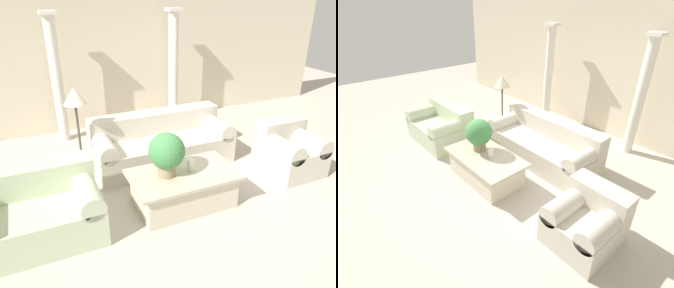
# 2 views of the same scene
# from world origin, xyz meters

# --- Properties ---
(ground_plane) EXTENTS (16.00, 16.00, 0.00)m
(ground_plane) POSITION_xyz_m (0.00, 0.00, 0.00)
(ground_plane) COLOR #BCB2A3
(wall_back) EXTENTS (10.00, 0.06, 3.20)m
(wall_back) POSITION_xyz_m (0.00, 2.86, 1.60)
(wall_back) COLOR beige
(wall_back) RESTS_ON ground_plane
(sofa_long) EXTENTS (2.21, 0.93, 0.79)m
(sofa_long) POSITION_xyz_m (0.07, 0.87, 0.33)
(sofa_long) COLOR beige
(sofa_long) RESTS_ON ground_plane
(loveseat) EXTENTS (1.37, 0.93, 0.79)m
(loveseat) POSITION_xyz_m (-1.91, -0.25, 0.34)
(loveseat) COLOR beige
(loveseat) RESTS_ON ground_plane
(coffee_table) EXTENTS (1.40, 0.82, 0.47)m
(coffee_table) POSITION_xyz_m (-0.13, -0.37, 0.24)
(coffee_table) COLOR beige
(coffee_table) RESTS_ON ground_plane
(potted_plant) EXTENTS (0.46, 0.46, 0.57)m
(potted_plant) POSITION_xyz_m (-0.35, -0.33, 0.79)
(potted_plant) COLOR #937F60
(potted_plant) RESTS_ON coffee_table
(pillar_candle) EXTENTS (0.10, 0.10, 0.15)m
(pillar_candle) POSITION_xyz_m (-0.02, -0.33, 0.55)
(pillar_candle) COLOR silver
(pillar_candle) RESTS_ON coffee_table
(floor_lamp) EXTENTS (0.32, 0.32, 1.40)m
(floor_lamp) POSITION_xyz_m (-1.20, 0.90, 1.18)
(floor_lamp) COLOR #4C473D
(floor_lamp) RESTS_ON ground_plane
(column_left) EXTENTS (0.27, 0.27, 2.30)m
(column_left) POSITION_xyz_m (-1.27, 2.43, 1.18)
(column_left) COLOR silver
(column_left) RESTS_ON ground_plane
(column_right) EXTENTS (0.27, 0.27, 2.30)m
(column_right) POSITION_xyz_m (1.01, 2.43, 1.18)
(column_right) COLOR silver
(column_right) RESTS_ON ground_plane
(armchair) EXTENTS (0.80, 0.86, 0.76)m
(armchair) POSITION_xyz_m (1.78, -0.19, 0.35)
(armchair) COLOR beige
(armchair) RESTS_ON ground_plane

